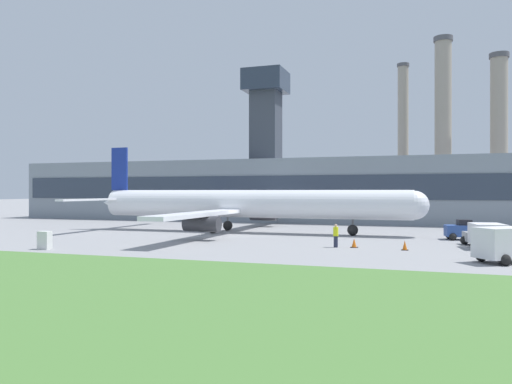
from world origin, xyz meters
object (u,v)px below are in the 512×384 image
(pushback_tug, at_px, (464,231))
(ground_crew_person, at_px, (336,235))
(airplane, at_px, (245,205))
(baggage_truck, at_px, (511,245))
(fuel_truck, at_px, (485,235))

(pushback_tug, xyz_separation_m, ground_crew_person, (-10.00, -9.73, 0.13))
(airplane, bearing_deg, baggage_truck, -34.36)
(pushback_tug, distance_m, baggage_truck, 14.73)
(airplane, xyz_separation_m, fuel_truck, (22.60, -7.56, -1.99))
(airplane, height_order, fuel_truck, airplane)
(pushback_tug, bearing_deg, baggage_truck, -83.65)
(ground_crew_person, bearing_deg, pushback_tug, 44.21)
(airplane, distance_m, pushback_tug, 21.69)
(fuel_truck, distance_m, ground_crew_person, 11.56)
(airplane, distance_m, baggage_truck, 28.14)
(fuel_truck, bearing_deg, baggage_truck, -86.04)
(pushback_tug, bearing_deg, airplane, 176.79)
(baggage_truck, bearing_deg, pushback_tug, 96.35)
(airplane, height_order, pushback_tug, airplane)
(airplane, xyz_separation_m, pushback_tug, (21.55, -1.21, -2.15))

